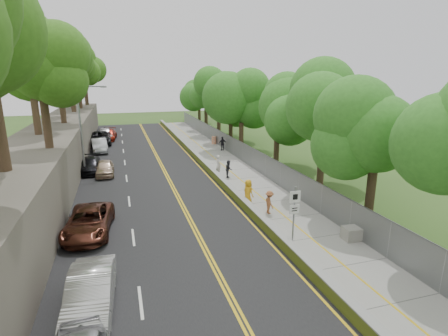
# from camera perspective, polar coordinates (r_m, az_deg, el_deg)

# --- Properties ---
(ground) EXTENTS (140.00, 140.00, 0.00)m
(ground) POSITION_cam_1_polar(r_m,az_deg,el_deg) (21.76, 4.91, -8.87)
(ground) COLOR #33511E
(ground) RESTS_ON ground
(road) EXTENTS (11.20, 66.00, 0.04)m
(road) POSITION_cam_1_polar(r_m,az_deg,el_deg) (34.64, -12.80, -0.09)
(road) COLOR black
(road) RESTS_ON ground
(sidewalk) EXTENTS (4.20, 66.00, 0.05)m
(sidewalk) POSITION_cam_1_polar(r_m,az_deg,el_deg) (36.01, -0.11, 0.86)
(sidewalk) COLOR gray
(sidewalk) RESTS_ON ground
(jersey_barrier) EXTENTS (0.42, 66.00, 0.60)m
(jersey_barrier) POSITION_cam_1_polar(r_m,az_deg,el_deg) (35.37, -3.68, 1.03)
(jersey_barrier) COLOR #B5DE2B
(jersey_barrier) RESTS_ON ground
(rock_embankment) EXTENTS (5.00, 66.00, 4.00)m
(rock_embankment) POSITION_cam_1_polar(r_m,az_deg,el_deg) (34.65, -26.45, 2.08)
(rock_embankment) COLOR #595147
(rock_embankment) RESTS_ON ground
(chainlink_fence) EXTENTS (0.04, 66.00, 2.00)m
(chainlink_fence) POSITION_cam_1_polar(r_m,az_deg,el_deg) (36.43, 3.06, 2.58)
(chainlink_fence) COLOR slate
(chainlink_fence) RESTS_ON ground
(trees_embankment) EXTENTS (6.40, 66.00, 13.00)m
(trees_embankment) POSITION_cam_1_polar(r_m,az_deg,el_deg) (33.95, -27.30, 16.27)
(trees_embankment) COLOR #3E7B1D
(trees_embankment) RESTS_ON rock_embankment
(trees_fenceside) EXTENTS (7.00, 66.00, 14.00)m
(trees_fenceside) POSITION_cam_1_polar(r_m,az_deg,el_deg) (36.51, 6.74, 12.04)
(trees_fenceside) COLOR #3B8A28
(trees_fenceside) RESTS_ON ground
(streetlight) EXTENTS (2.52, 0.22, 8.00)m
(streetlight) POSITION_cam_1_polar(r_m,az_deg,el_deg) (32.85, -22.01, 6.62)
(streetlight) COLOR gray
(streetlight) RESTS_ON ground
(signpost) EXTENTS (0.62, 0.09, 3.10)m
(signpost) POSITION_cam_1_polar(r_m,az_deg,el_deg) (18.91, 11.41, -6.44)
(signpost) COLOR gray
(signpost) RESTS_ON sidewalk
(construction_barrel) EXTENTS (0.60, 0.60, 0.98)m
(construction_barrel) POSITION_cam_1_polar(r_m,az_deg,el_deg) (45.87, -1.65, 4.56)
(construction_barrel) COLOR #E74300
(construction_barrel) RESTS_ON sidewalk
(concrete_block) EXTENTS (1.11, 0.86, 0.71)m
(concrete_block) POSITION_cam_1_polar(r_m,az_deg,el_deg) (20.62, 20.29, -9.96)
(concrete_block) COLOR gray
(concrete_block) RESTS_ON sidewalk
(car_1) EXTENTS (1.85, 4.68, 1.52)m
(car_1) POSITION_cam_1_polar(r_m,az_deg,el_deg) (14.87, -20.96, -18.51)
(car_1) COLOR silver
(car_1) RESTS_ON road
(car_2) EXTENTS (2.87, 5.37, 1.43)m
(car_2) POSITION_cam_1_polar(r_m,az_deg,el_deg) (21.36, -21.21, -8.15)
(car_2) COLOR #4E2418
(car_2) RESTS_ON road
(car_3) EXTENTS (2.07, 4.65, 1.33)m
(car_3) POSITION_cam_1_polar(r_m,az_deg,el_deg) (34.65, -21.02, 0.45)
(car_3) COLOR black
(car_3) RESTS_ON road
(car_4) EXTENTS (1.58, 3.91, 1.33)m
(car_4) POSITION_cam_1_polar(r_m,az_deg,el_deg) (33.14, -18.89, 0.02)
(car_4) COLOR tan
(car_4) RESTS_ON road
(car_5) EXTENTS (2.07, 4.76, 1.52)m
(car_5) POSITION_cam_1_polar(r_m,az_deg,el_deg) (43.54, -19.67, 3.49)
(car_5) COLOR #AFB1B6
(car_5) RESTS_ON road
(car_6) EXTENTS (2.81, 5.99, 1.66)m
(car_6) POSITION_cam_1_polar(r_m,az_deg,el_deg) (48.43, -19.58, 4.65)
(car_6) COLOR black
(car_6) RESTS_ON road
(car_7) EXTENTS (2.47, 5.14, 1.44)m
(car_7) POSITION_cam_1_polar(r_m,az_deg,el_deg) (51.36, -18.39, 5.17)
(car_7) COLOR maroon
(car_7) RESTS_ON road
(car_8) EXTENTS (2.38, 5.07, 1.68)m
(car_8) POSITION_cam_1_polar(r_m,az_deg,el_deg) (51.50, -18.87, 5.29)
(car_8) COLOR #B9BABD
(car_8) RESTS_ON road
(painter_0) EXTENTS (0.84, 1.01, 1.76)m
(painter_0) POSITION_cam_1_polar(r_m,az_deg,el_deg) (24.33, 3.95, -3.89)
(painter_0) COLOR gold
(painter_0) RESTS_ON sidewalk
(painter_1) EXTENTS (0.55, 0.74, 1.83)m
(painter_1) POSITION_cam_1_polar(r_m,az_deg,el_deg) (31.16, -0.93, 0.42)
(painter_1) COLOR silver
(painter_1) RESTS_ON sidewalk
(painter_2) EXTENTS (0.75, 0.87, 1.52)m
(painter_2) POSITION_cam_1_polar(r_m,az_deg,el_deg) (30.61, 0.77, -0.15)
(painter_2) COLOR black
(painter_2) RESTS_ON sidewalk
(painter_3) EXTENTS (0.58, 1.00, 1.53)m
(painter_3) POSITION_cam_1_polar(r_m,az_deg,el_deg) (22.84, 7.42, -5.57)
(painter_3) COLOR #9D5934
(painter_3) RESTS_ON sidewalk
(person_far) EXTENTS (1.01, 0.52, 1.66)m
(person_far) POSITION_cam_1_polar(r_m,az_deg,el_deg) (41.76, -0.25, 4.02)
(person_far) COLOR black
(person_far) RESTS_ON sidewalk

